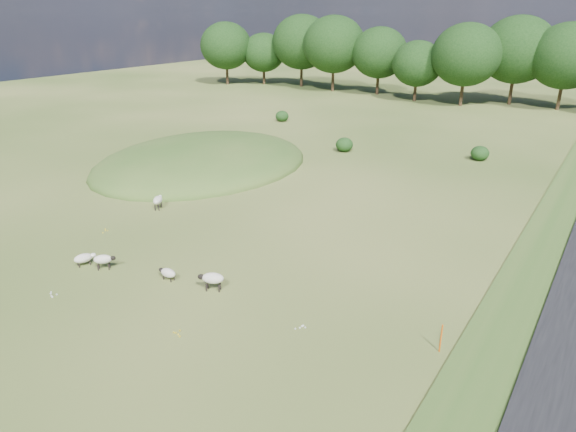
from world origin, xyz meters
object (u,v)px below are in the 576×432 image
object	(u,v)px
sheep_0	(84,258)
sheep_2	(104,259)
sheep_3	(212,278)
sheep_4	(158,200)
sheep_1	(168,273)
marker_post	(441,338)

from	to	relation	value
sheep_0	sheep_2	xyz separation A→B (m)	(1.20, 0.28, 0.15)
sheep_3	sheep_4	bearing A→B (deg)	-57.71
sheep_1	sheep_4	bearing A→B (deg)	-41.68
marker_post	sheep_4	xyz separation A→B (m)	(-20.34, 4.80, 0.01)
sheep_1	sheep_2	distance (m)	3.62
marker_post	sheep_1	xyz separation A→B (m)	(-12.79, -1.69, -0.22)
sheep_2	sheep_3	size ratio (longest dim) A/B	0.82
marker_post	sheep_2	bearing A→B (deg)	-170.65
sheep_2	sheep_4	world-z (taller)	sheep_4
sheep_0	sheep_1	bearing A→B (deg)	-53.09
sheep_0	sheep_4	distance (m)	8.28
sheep_0	sheep_1	size ratio (longest dim) A/B	1.12
sheep_2	sheep_4	bearing A→B (deg)	77.63
sheep_2	marker_post	bearing A→B (deg)	-31.58
sheep_2	sheep_4	xyz separation A→B (m)	(-4.07, 7.48, 0.06)
sheep_0	sheep_1	world-z (taller)	sheep_0
marker_post	sheep_4	distance (m)	20.90
sheep_0	sheep_2	world-z (taller)	sheep_2
marker_post	sheep_0	bearing A→B (deg)	-170.37
sheep_2	sheep_3	xyz separation A→B (m)	(5.94, 1.41, 0.08)
sheep_3	marker_post	bearing A→B (deg)	160.50
marker_post	sheep_2	world-z (taller)	marker_post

